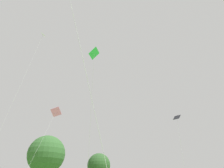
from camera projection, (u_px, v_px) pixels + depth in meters
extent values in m
cylinder|color=#B2B2B7|center=(82.00, 53.00, 13.35)|extent=(5.30, 0.57, 18.87)
cube|color=white|center=(43.00, 35.00, 32.01)|extent=(0.72, 0.71, 0.55)
cylinder|color=#B2B2B7|center=(14.00, 98.00, 25.25)|extent=(3.70, 2.30, 22.94)
cube|color=green|center=(94.00, 53.00, 22.45)|extent=(1.35, 1.33, 0.88)
cylinder|color=#B2B2B7|center=(90.00, 124.00, 20.50)|extent=(0.81, 3.07, 14.75)
cube|color=black|center=(177.00, 117.00, 32.58)|extent=(1.13, 1.28, 0.79)
cylinder|color=#B2B2B7|center=(182.00, 155.00, 29.19)|extent=(1.16, 1.36, 11.68)
cube|color=pink|center=(56.00, 112.00, 24.30)|extent=(1.39, 0.97, 1.07)
cylinder|color=#B2B2B7|center=(36.00, 153.00, 20.81)|extent=(3.20, 1.85, 9.70)
sphere|color=#284C23|center=(99.00, 165.00, 46.93)|extent=(5.23, 5.23, 5.23)
sphere|color=#2D5628|center=(46.00, 154.00, 41.31)|extent=(7.38, 7.38, 7.38)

